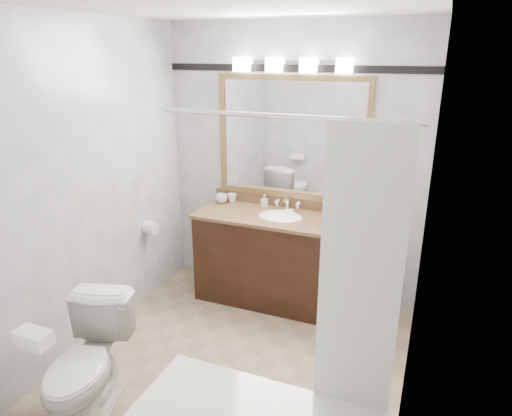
% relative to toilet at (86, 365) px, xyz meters
% --- Properties ---
extents(room, '(2.42, 2.62, 2.52)m').
position_rel_toilet_xyz_m(room, '(0.65, 0.79, 0.87)').
color(room, '#9E896B').
rests_on(room, ground).
extents(vanity, '(1.53, 0.58, 0.97)m').
position_rel_toilet_xyz_m(vanity, '(0.65, 1.81, 0.07)').
color(vanity, black).
rests_on(vanity, ground).
extents(mirror, '(1.40, 0.04, 1.10)m').
position_rel_toilet_xyz_m(mirror, '(0.65, 2.07, 1.12)').
color(mirror, olive).
rests_on(mirror, room).
extents(vanity_light_bar, '(1.02, 0.14, 0.12)m').
position_rel_toilet_xyz_m(vanity_light_bar, '(0.65, 2.02, 1.76)').
color(vanity_light_bar, silver).
rests_on(vanity_light_bar, room).
extents(accent_stripe, '(2.40, 0.01, 0.06)m').
position_rel_toilet_xyz_m(accent_stripe, '(0.65, 2.08, 1.72)').
color(accent_stripe, black).
rests_on(accent_stripe, room).
extents(tp_roll, '(0.11, 0.12, 0.12)m').
position_rel_toilet_xyz_m(tp_roll, '(-0.49, 1.45, 0.32)').
color(tp_roll, white).
rests_on(tp_roll, room).
extents(toilet, '(0.60, 0.82, 0.75)m').
position_rel_toilet_xyz_m(toilet, '(0.00, 0.00, 0.00)').
color(toilet, white).
rests_on(toilet, ground).
extents(tissue_box, '(0.20, 0.11, 0.08)m').
position_rel_toilet_xyz_m(tissue_box, '(0.00, -0.33, 0.42)').
color(tissue_box, white).
rests_on(tissue_box, toilet).
extents(coffee_maker, '(0.17, 0.21, 0.33)m').
position_rel_toilet_xyz_m(coffee_maker, '(1.16, 1.83, 0.64)').
color(coffee_maker, black).
rests_on(coffee_maker, vanity).
extents(cup_left, '(0.13, 0.13, 0.09)m').
position_rel_toilet_xyz_m(cup_left, '(-0.00, 1.95, 0.52)').
color(cup_left, white).
rests_on(cup_left, vanity).
extents(cup_right, '(0.11, 0.11, 0.08)m').
position_rel_toilet_xyz_m(cup_right, '(0.08, 2.01, 0.51)').
color(cup_right, white).
rests_on(cup_right, vanity).
extents(soap_bottle_a, '(0.06, 0.06, 0.12)m').
position_rel_toilet_xyz_m(soap_bottle_a, '(0.43, 1.99, 0.53)').
color(soap_bottle_a, white).
rests_on(soap_bottle_a, vanity).
extents(soap_bar, '(0.09, 0.06, 0.02)m').
position_rel_toilet_xyz_m(soap_bar, '(0.69, 1.92, 0.49)').
color(soap_bar, beige).
rests_on(soap_bar, vanity).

